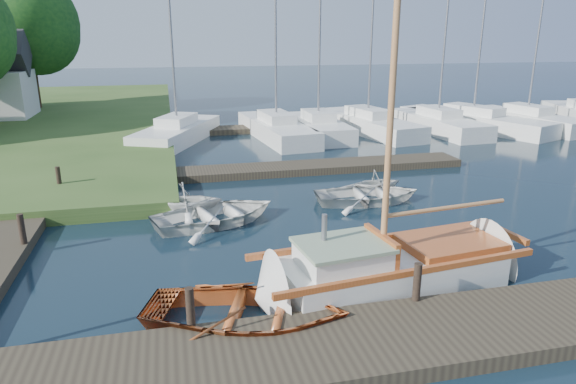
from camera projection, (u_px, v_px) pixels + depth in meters
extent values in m
plane|color=black|center=(288.00, 232.00, 14.84)|extent=(160.00, 160.00, 0.00)
cube|color=#322A20|center=(364.00, 343.00, 9.22)|extent=(18.00, 2.20, 0.30)
cube|color=#322A20|center=(5.00, 225.00, 14.92)|extent=(2.20, 18.00, 0.30)
cube|color=#322A20|center=(299.00, 168.00, 21.28)|extent=(14.00, 1.60, 0.30)
cube|color=#322A20|center=(386.00, 124.00, 31.86)|extent=(30.00, 1.60, 0.30)
cylinder|color=black|center=(190.00, 308.00, 9.33)|extent=(0.16, 0.16, 0.80)
cylinder|color=black|center=(417.00, 282.00, 10.31)|extent=(0.16, 0.16, 0.80)
cylinder|color=black|center=(22.00, 229.00, 13.11)|extent=(0.16, 0.16, 0.80)
cylinder|color=black|center=(59.00, 178.00, 17.76)|extent=(0.16, 0.16, 0.80)
cube|color=silver|center=(389.00, 275.00, 11.64)|extent=(5.20, 2.59, 0.90)
cone|color=silver|center=(497.00, 256.00, 12.64)|extent=(1.53, 2.10, 1.96)
cone|color=silver|center=(265.00, 297.00, 10.67)|extent=(1.23, 2.07, 1.96)
cube|color=#96491B|center=(370.00, 240.00, 12.33)|extent=(6.17, 0.86, 0.14)
cube|color=#96491B|center=(414.00, 272.00, 10.65)|extent=(6.17, 0.86, 0.14)
cube|color=#96491B|center=(511.00, 235.00, 12.61)|extent=(0.25, 1.11, 0.14)
cube|color=silver|center=(342.00, 256.00, 11.05)|extent=(1.96, 1.61, 0.44)
cube|color=#8AA27F|center=(343.00, 245.00, 10.98)|extent=(2.07, 1.72, 0.08)
cube|color=#96491B|center=(381.00, 246.00, 11.34)|extent=(0.29, 1.40, 0.60)
cylinder|color=slate|center=(324.00, 228.00, 11.05)|extent=(0.12, 0.12, 0.60)
cube|color=#96491B|center=(450.00, 243.00, 12.00)|extent=(2.36, 1.75, 0.20)
cylinder|color=#A46F38|center=(394.00, 65.00, 10.21)|extent=(0.14, 0.14, 8.40)
cylinder|color=#A46F38|center=(446.00, 208.00, 11.67)|extent=(3.19, 0.48, 0.10)
imported|color=#96491B|center=(246.00, 307.00, 9.93)|extent=(4.69, 3.99, 0.83)
imported|color=silver|center=(216.00, 211.00, 15.40)|extent=(4.43, 3.72, 0.79)
imported|color=silver|center=(187.00, 197.00, 16.13)|extent=(2.40, 2.15, 1.14)
imported|color=silver|center=(368.00, 192.00, 17.34)|extent=(3.69, 2.74, 0.74)
imported|color=silver|center=(377.00, 180.00, 18.38)|extent=(1.90, 1.67, 0.94)
cube|color=silver|center=(178.00, 133.00, 27.09)|extent=(5.05, 7.62, 0.90)
cube|color=silver|center=(177.00, 120.00, 26.89)|extent=(2.34, 2.93, 0.50)
cylinder|color=slate|center=(171.00, 28.00, 25.53)|extent=(0.12, 0.12, 9.70)
cube|color=silver|center=(276.00, 130.00, 28.19)|extent=(3.08, 8.53, 0.90)
cube|color=silver|center=(276.00, 117.00, 27.99)|extent=(1.70, 3.05, 0.50)
cylinder|color=slate|center=(276.00, 35.00, 26.73)|extent=(0.12, 0.12, 9.01)
cube|color=silver|center=(318.00, 128.00, 28.69)|extent=(2.23, 6.88, 0.90)
cube|color=silver|center=(318.00, 115.00, 28.49)|extent=(1.41, 2.41, 0.50)
cylinder|color=slate|center=(320.00, 27.00, 27.10)|extent=(0.12, 0.12, 9.90)
cube|color=silver|center=(368.00, 124.00, 29.84)|extent=(3.83, 8.90, 0.90)
cube|color=silver|center=(368.00, 112.00, 29.63)|extent=(1.96, 3.24, 0.50)
cylinder|color=slate|center=(372.00, 27.00, 28.24)|extent=(0.12, 0.12, 9.94)
cube|color=silver|center=(438.00, 124.00, 29.97)|extent=(2.73, 7.86, 0.90)
cube|color=silver|center=(439.00, 112.00, 29.77)|extent=(1.58, 2.79, 0.50)
cylinder|color=slate|center=(446.00, 29.00, 28.41)|extent=(0.12, 0.12, 9.69)
cube|color=silver|center=(473.00, 121.00, 30.83)|extent=(5.69, 9.82, 0.90)
cube|color=silver|center=(474.00, 110.00, 30.63)|extent=(2.57, 3.67, 0.50)
cylinder|color=slate|center=(483.00, 26.00, 29.23)|extent=(0.12, 0.12, 9.99)
cube|color=silver|center=(527.00, 121.00, 31.12)|extent=(3.66, 8.00, 0.90)
cube|color=silver|center=(528.00, 109.00, 30.91)|extent=(1.90, 2.92, 0.50)
cylinder|color=slate|center=(540.00, 26.00, 29.50)|extent=(0.12, 0.12, 10.08)
cylinder|color=#332114|center=(36.00, 81.00, 35.73)|extent=(0.36, 0.36, 3.67)
sphere|color=#143E16|center=(28.00, 24.00, 34.62)|extent=(6.73, 6.73, 6.73)
sphere|color=#143E16|center=(36.00, 32.00, 34.60)|extent=(5.71, 5.71, 5.71)
sphere|color=#143E16|center=(21.00, 13.00, 34.70)|extent=(6.12, 6.12, 6.12)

